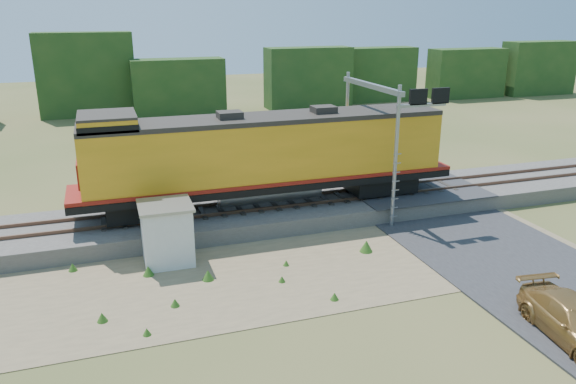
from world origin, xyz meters
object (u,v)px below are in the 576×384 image
object	(u,v)px
locomotive	(264,156)
car	(575,322)
signal_gantry	(383,114)
shed	(167,233)

from	to	relation	value
locomotive	car	distance (m)	15.03
signal_gantry	car	bearing A→B (deg)	-87.98
shed	car	xyz separation A→B (m)	(11.53, -9.98, -0.65)
signal_gantry	car	xyz separation A→B (m)	(0.45, -12.68, -4.49)
shed	signal_gantry	world-z (taller)	signal_gantry
shed	locomotive	bearing A→B (deg)	33.52
locomotive	shed	bearing A→B (deg)	-146.86
car	locomotive	bearing A→B (deg)	122.65
locomotive	shed	world-z (taller)	locomotive
shed	signal_gantry	xyz separation A→B (m)	(11.08, 2.70, 3.85)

